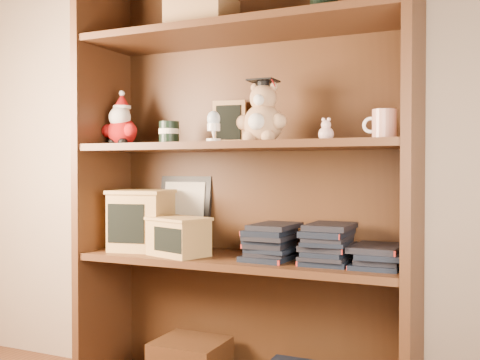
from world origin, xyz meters
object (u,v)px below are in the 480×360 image
(grad_teddy_bear, at_px, (262,118))
(bookcase, at_px, (245,191))
(treats_box, at_px, (142,220))
(teacher_mug, at_px, (384,125))

(grad_teddy_bear, bearing_deg, bookcase, 147.52)
(grad_teddy_bear, bearing_deg, treats_box, 179.35)
(bookcase, distance_m, treats_box, 0.43)
(teacher_mug, height_order, treats_box, teacher_mug)
(treats_box, bearing_deg, bookcase, 7.20)
(grad_teddy_bear, xyz_separation_m, teacher_mug, (0.41, 0.01, -0.04))
(teacher_mug, relative_size, treats_box, 0.44)
(bookcase, bearing_deg, teacher_mug, -5.82)
(teacher_mug, bearing_deg, grad_teddy_bear, -179.06)
(grad_teddy_bear, distance_m, treats_box, 0.62)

